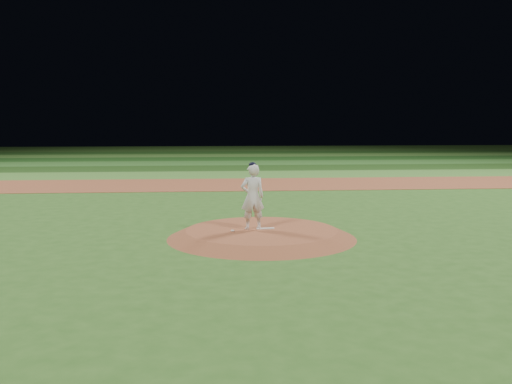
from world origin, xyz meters
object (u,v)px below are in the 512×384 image
pitchers_mound (262,234)px  pitcher_on_mound (253,196)px  pitching_rubber (265,228)px  rosin_bag (233,231)px

pitchers_mound → pitcher_on_mound: (-0.26, 0.08, 1.09)m
pitchers_mound → pitching_rubber: bearing=34.2°
pitcher_on_mound → pitchers_mound: bearing=-16.8°
pitchers_mound → pitcher_on_mound: bearing=163.2°
pitching_rubber → pitcher_on_mound: pitcher_on_mound is taller
pitchers_mound → pitcher_on_mound: pitcher_on_mound is taller
pitching_rubber → pitcher_on_mound: (-0.38, -0.00, 0.95)m
rosin_bag → pitcher_on_mound: pitcher_on_mound is taller
pitchers_mound → rosin_bag: 0.92m
rosin_bag → pitcher_on_mound: bearing=30.7°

